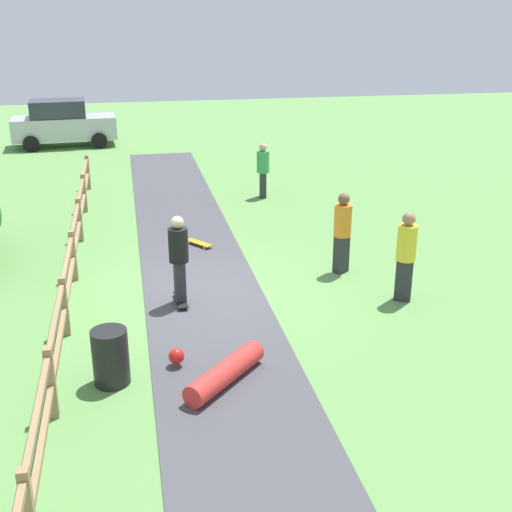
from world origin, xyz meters
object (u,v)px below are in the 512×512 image
Objects in this scene: trash_bin at (111,357)px; skater_fallen at (221,371)px; skater_riding at (179,256)px; bystander_green at (263,168)px; bystander_yellow at (406,252)px; bystander_orange at (342,229)px; parked_car_silver at (63,123)px; skateboard_loose at (199,243)px.

trash_bin is 0.59× the size of skater_fallen.
skater_riding is 1.07× the size of bystander_green.
bystander_yellow is at bearing -8.70° from skater_riding.
bystander_orange is at bearing 15.51° from skater_riding.
skater_fallen is 20.24m from parked_car_silver.
skateboard_loose is 4.83m from bystander_green.
bystander_green is at bearing 65.89° from trash_bin.
bystander_yellow is at bearing -47.45° from skateboard_loose.
skater_riding is 4.40m from bystander_yellow.
skateboard_loose is 5.43m from bystander_yellow.
bystander_yellow is (3.62, -3.94, 0.92)m from skateboard_loose.
skater_riding is 0.98× the size of bystander_yellow.
skater_riding reaches higher than skateboard_loose.
skateboard_loose is 0.46× the size of bystander_green.
skater_fallen is at bearing -128.88° from bystander_orange.
trash_bin is at bearing -115.80° from skater_riding.
bystander_green is 11.55m from parked_car_silver.
trash_bin is 0.50× the size of skater_riding.
skater_fallen is 10.78m from bystander_green.
bystander_orange is at bearing 113.92° from bystander_yellow.
bystander_orange is at bearing 36.95° from trash_bin.
skater_riding reaches higher than skater_fallen.
trash_bin is 0.21× the size of parked_car_silver.
bystander_green is at bearing -55.37° from parked_car_silver.
skater_riding is at bearing 64.20° from trash_bin.
trash_bin is 6.17m from bystander_orange.
skater_riding reaches higher than bystander_orange.
parked_car_silver is at bearing 113.79° from bystander_yellow.
parked_car_silver is at bearing 124.63° from bystander_green.
bystander_orange is (4.92, 3.70, 0.54)m from trash_bin.
bystander_yellow is (1.16, -8.01, 0.10)m from bystander_green.
bystander_green is (2.83, 10.38, 0.71)m from skater_fallen.
bystander_green reaches higher than skateboard_loose.
bystander_orange is 0.42× the size of parked_car_silver.
trash_bin is at bearing -114.11° from bystander_green.
bystander_yellow is (3.99, 2.36, 0.81)m from skater_fallen.
skateboard_loose is (2.04, 5.97, -0.36)m from trash_bin.
skateboard_loose is at bearing 132.55° from bystander_yellow.
skateboard_loose is at bearing -121.08° from bystander_green.
bystander_green is at bearing 98.24° from bystander_yellow.
skater_fallen is 6.32m from skateboard_loose.
bystander_yellow is (4.35, -0.67, -0.01)m from skater_riding.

